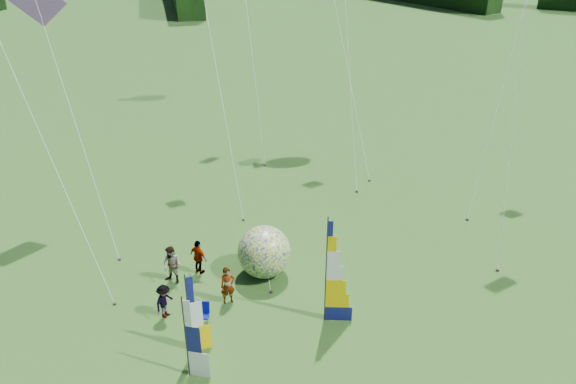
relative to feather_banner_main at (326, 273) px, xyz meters
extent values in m
plane|color=#416A25|center=(-0.24, -2.72, -2.39)|extent=(220.00, 220.00, 0.00)
sphere|color=navy|center=(-1.79, 3.73, -1.16)|extent=(3.04, 3.04, 2.44)
imported|color=#66594C|center=(-3.70, 2.07, -1.51)|extent=(0.69, 0.50, 1.76)
imported|color=#66594C|center=(-5.95, 4.07, -1.46)|extent=(0.98, 0.90, 1.85)
imported|color=#66594C|center=(-6.38, 1.74, -1.61)|extent=(0.92, 1.02, 1.56)
imported|color=#66594C|center=(-4.72, 4.52, -1.52)|extent=(0.96, 1.05, 1.73)
camera|label=1|loc=(-5.59, -17.32, 13.17)|focal=35.00mm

